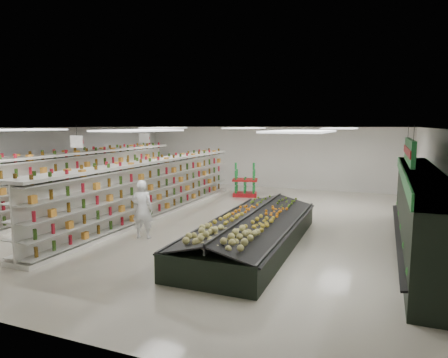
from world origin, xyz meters
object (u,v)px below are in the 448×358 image
at_px(gondola_left, 72,184).
at_px(gondola_center, 153,190).
at_px(soda_endcap, 245,181).
at_px(shopper_background, 153,181).
at_px(produce_island, 252,231).
at_px(shopper_main, 142,209).

distance_m(gondola_left, gondola_center, 3.43).
distance_m(soda_endcap, shopper_background, 4.22).
relative_size(gondola_left, produce_island, 2.01).
distance_m(gondola_center, produce_island, 5.05).
height_order(produce_island, soda_endcap, soda_endcap).
relative_size(produce_island, soda_endcap, 4.48).
bearing_deg(shopper_main, soda_endcap, -107.07).
relative_size(produce_island, shopper_main, 3.76).
height_order(soda_endcap, shopper_background, shopper_background).
bearing_deg(produce_island, shopper_background, 141.55).
relative_size(gondola_center, shopper_main, 6.85).
xyz_separation_m(gondola_center, produce_island, (4.51, -2.21, -0.50)).
height_order(soda_endcap, shopper_main, shopper_main).
relative_size(gondola_left, shopper_background, 7.60).
distance_m(gondola_left, shopper_main, 5.25).
height_order(produce_island, shopper_main, shopper_main).
relative_size(soda_endcap, shopper_background, 0.84).
bearing_deg(produce_island, gondola_center, 153.84).
bearing_deg(produce_island, shopper_main, -172.39).
relative_size(shopper_main, shopper_background, 1.00).
relative_size(gondola_center, produce_island, 1.82).
height_order(gondola_center, soda_endcap, gondola_center).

